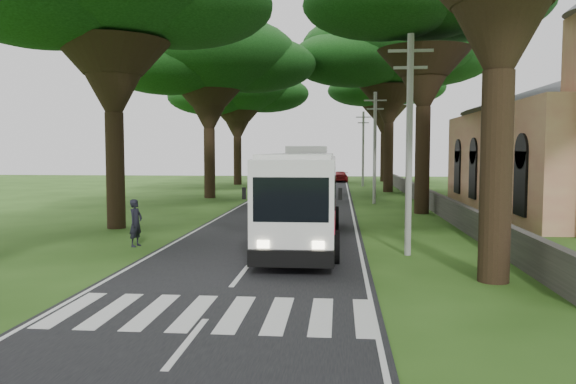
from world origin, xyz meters
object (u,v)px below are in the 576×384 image
at_px(pole_far, 363,147).
at_px(distant_car_a, 280,182).
at_px(pole_mid, 375,146).
at_px(coach_bus, 303,195).
at_px(pedestrian, 136,223).
at_px(distant_car_c, 339,176).
at_px(pole_near, 409,141).

bearing_deg(pole_far, distant_car_a, -152.79).
xyz_separation_m(pole_mid, distant_car_a, (-8.50, 15.63, -3.48)).
distance_m(pole_mid, coach_bus, 18.19).
bearing_deg(pedestrian, distant_car_a, 9.49).
bearing_deg(coach_bus, pedestrian, -167.70).
distance_m(pole_mid, distant_car_a, 18.13).
relative_size(pole_far, distant_car_c, 1.82).
bearing_deg(distant_car_a, pedestrian, 90.29).
height_order(pole_far, distant_car_c, pole_far).
relative_size(pole_mid, coach_bus, 0.63).
xyz_separation_m(pole_mid, distant_car_c, (-2.50, 28.36, -3.51)).
xyz_separation_m(pole_near, coach_bus, (-4.00, 2.39, -2.18)).
relative_size(pole_far, coach_bus, 0.63).
xyz_separation_m(pole_near, pedestrian, (-10.61, 0.91, -3.23)).
relative_size(distant_car_a, pedestrian, 2.08).
bearing_deg(coach_bus, distant_car_a, 97.42).
height_order(distant_car_a, pedestrian, pedestrian).
height_order(coach_bus, distant_car_a, coach_bus).
relative_size(pole_near, pole_mid, 1.00).
bearing_deg(pole_mid, pole_far, 90.00).
height_order(pole_near, pole_far, same).
relative_size(pole_near, distant_car_a, 2.02).
xyz_separation_m(pole_mid, pole_far, (0.00, 20.00, 0.00)).
bearing_deg(distant_car_c, coach_bus, 81.63).
relative_size(distant_car_c, pedestrian, 2.31).
xyz_separation_m(pole_near, pole_mid, (0.00, 20.00, 0.00)).
distance_m(coach_bus, distant_car_c, 46.01).
distance_m(pole_far, coach_bus, 37.89).
bearing_deg(pole_far, pole_mid, -90.00).
xyz_separation_m(distant_car_a, pedestrian, (-2.11, -34.72, 0.25)).
distance_m(pole_near, distant_car_c, 48.55).
relative_size(pole_far, pedestrian, 4.21).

